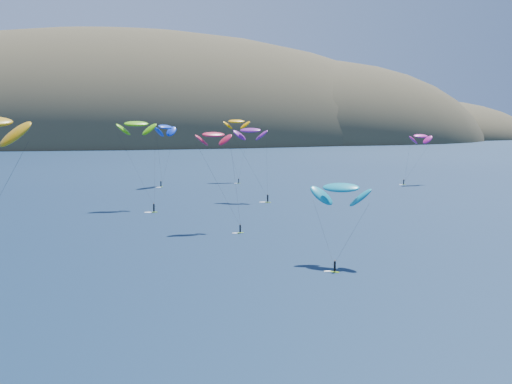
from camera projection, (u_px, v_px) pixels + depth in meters
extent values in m
ellipsoid|color=#3D3526|center=(119.00, 156.00, 595.41)|extent=(600.00, 300.00, 210.00)
ellipsoid|color=#3D3526|center=(309.00, 151.00, 615.44)|extent=(320.00, 220.00, 156.00)
ellipsoid|color=#3D3526|center=(414.00, 143.00, 683.20)|extent=(240.00, 180.00, 84.00)
cube|color=#A8F31B|center=(154.00, 212.00, 168.00)|extent=(1.68, 0.60, 0.09)
cylinder|color=black|center=(154.00, 208.00, 167.89)|extent=(0.39, 0.39, 1.76)
sphere|color=#8C6047|center=(154.00, 204.00, 167.78)|extent=(0.30, 0.30, 0.30)
ellipsoid|color=#5DC10D|center=(136.00, 124.00, 176.11)|extent=(9.62, 5.01, 5.20)
cube|color=#A8F31B|center=(161.00, 187.00, 225.41)|extent=(1.35, 1.47, 0.09)
cylinder|color=black|center=(161.00, 184.00, 225.30)|extent=(0.36, 0.36, 1.66)
sphere|color=#8C6047|center=(161.00, 181.00, 225.19)|extent=(0.28, 0.28, 0.28)
ellipsoid|color=#0D37CD|center=(165.00, 127.00, 229.43)|extent=(10.19, 10.75, 5.65)
cube|color=#A8F31B|center=(335.00, 272.00, 104.71)|extent=(1.26, 1.17, 0.07)
cylinder|color=black|center=(335.00, 266.00, 104.62)|extent=(0.31, 0.31, 1.43)
sphere|color=#8C6047|center=(335.00, 261.00, 104.52)|extent=(0.24, 0.24, 0.24)
ellipsoid|color=#0B8EA9|center=(341.00, 188.00, 111.25)|extent=(9.86, 9.36, 5.19)
cube|color=#A8F31B|center=(268.00, 202.00, 186.63)|extent=(1.69, 1.14, 0.09)
cylinder|color=black|center=(268.00, 198.00, 186.52)|extent=(0.39, 0.39, 1.76)
sphere|color=#8C6047|center=(268.00, 195.00, 186.41)|extent=(0.30, 0.30, 0.30)
ellipsoid|color=#7F1B8F|center=(250.00, 130.00, 190.44)|extent=(9.69, 7.50, 4.90)
cube|color=#A8F31B|center=(404.00, 185.00, 233.27)|extent=(1.46, 0.68, 0.08)
cylinder|color=black|center=(404.00, 182.00, 233.17)|extent=(0.33, 0.33, 1.50)
sphere|color=#8C6047|center=(404.00, 179.00, 233.08)|extent=(0.25, 0.25, 0.25)
ellipsoid|color=#D61C9B|center=(421.00, 136.00, 235.53)|extent=(9.17, 5.60, 4.77)
cube|color=#A8F31B|center=(240.00, 233.00, 139.00)|extent=(1.36, 0.54, 0.07)
cylinder|color=black|center=(240.00, 229.00, 138.91)|extent=(0.31, 0.31, 1.42)
sphere|color=#8C6047|center=(240.00, 224.00, 138.82)|extent=(0.24, 0.24, 0.24)
ellipsoid|color=red|center=(213.00, 135.00, 143.52)|extent=(7.61, 4.23, 4.05)
cube|color=#A8F31B|center=(239.00, 183.00, 237.60)|extent=(1.30, 0.50, 0.07)
cylinder|color=black|center=(239.00, 181.00, 237.51)|extent=(0.30, 0.30, 1.36)
sphere|color=#8C6047|center=(239.00, 179.00, 237.42)|extent=(0.23, 0.23, 0.23)
ellipsoid|color=#FEA700|center=(236.00, 121.00, 244.98)|extent=(9.05, 4.91, 4.84)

